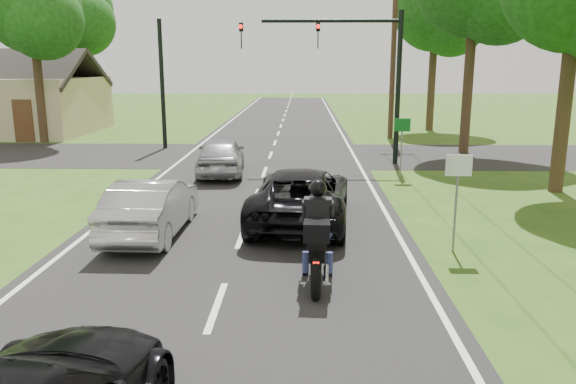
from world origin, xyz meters
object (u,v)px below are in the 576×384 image
object	(u,v)px
sign_white	(458,179)
sign_green	(402,134)
utility_pole_far	(394,42)
silver_suv	(221,156)
traffic_signal	(352,60)
motorcycle_rider	(317,243)
silver_sedan	(151,207)
dark_suv	(301,195)

from	to	relation	value
sign_white	sign_green	distance (m)	8.00
utility_pole_far	sign_white	size ratio (longest dim) A/B	4.71
silver_suv	sign_white	bearing A→B (deg)	121.59
utility_pole_far	traffic_signal	bearing A→B (deg)	-109.68
traffic_signal	utility_pole_far	distance (m)	8.55
motorcycle_rider	sign_white	bearing A→B (deg)	34.75
traffic_signal	sign_green	xyz separation A→B (m)	(1.56, -3.02, -2.54)
utility_pole_far	sign_green	bearing A→B (deg)	-96.73
motorcycle_rider	utility_pole_far	world-z (taller)	utility_pole_far
silver_sedan	silver_suv	size ratio (longest dim) A/B	1.00
motorcycle_rider	dark_suv	xyz separation A→B (m)	(-0.32, 4.09, -0.06)
silver_suv	traffic_signal	distance (m)	6.48
sign_white	sign_green	xyz separation A→B (m)	(0.20, 8.00, 0.00)
sign_green	dark_suv	bearing A→B (deg)	-121.29
silver_sedan	motorcycle_rider	bearing A→B (deg)	143.50
motorcycle_rider	sign_white	xyz separation A→B (m)	(2.99, 1.86, 0.83)
silver_sedan	sign_green	size ratio (longest dim) A/B	1.92
silver_sedan	traffic_signal	distance (m)	11.88
dark_suv	silver_suv	bearing A→B (deg)	-60.07
silver_sedan	utility_pole_far	distance (m)	20.29
motorcycle_rider	sign_green	distance (m)	10.40
dark_suv	utility_pole_far	bearing A→B (deg)	-101.22
motorcycle_rider	traffic_signal	bearing A→B (deg)	85.67
motorcycle_rider	utility_pole_far	xyz separation A→B (m)	(4.49, 20.88, 4.31)
motorcycle_rider	sign_green	world-z (taller)	sign_green
sign_green	silver_suv	bearing A→B (deg)	175.60
silver_sedan	traffic_signal	size ratio (longest dim) A/B	0.64
utility_pole_far	motorcycle_rider	bearing A→B (deg)	-102.14
silver_suv	traffic_signal	xyz separation A→B (m)	(4.89, 2.52, 3.43)
silver_sedan	utility_pole_far	world-z (taller)	utility_pole_far
silver_suv	sign_green	size ratio (longest dim) A/B	1.93
dark_suv	silver_suv	size ratio (longest dim) A/B	1.23
utility_pole_far	sign_white	bearing A→B (deg)	-94.51
silver_sedan	sign_white	distance (m)	6.98
silver_suv	utility_pole_far	bearing A→B (deg)	-131.15
silver_suv	utility_pole_far	size ratio (longest dim) A/B	0.41
sign_green	sign_white	bearing A→B (deg)	-91.43
traffic_signal	motorcycle_rider	bearing A→B (deg)	-97.21
silver_sedan	traffic_signal	xyz separation A→B (m)	(5.47, 9.96, 3.45)
silver_suv	traffic_signal	bearing A→B (deg)	-157.51
utility_pole_far	dark_suv	bearing A→B (deg)	-105.98
silver_sedan	traffic_signal	bearing A→B (deg)	-118.09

